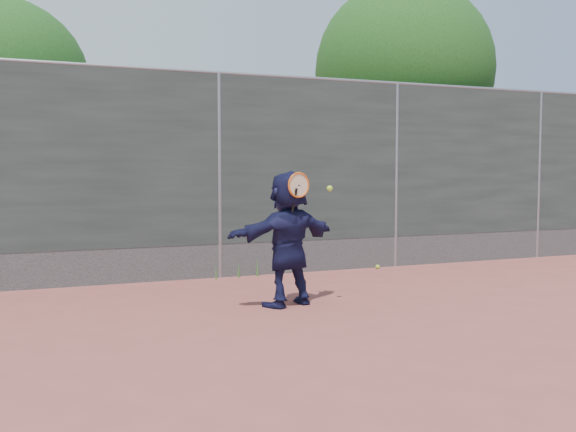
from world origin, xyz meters
name	(u,v)px	position (x,y,z in m)	size (l,w,h in m)	color
ground	(319,332)	(0.00, 0.00, 0.00)	(80.00, 80.00, 0.00)	#9E4C42
player	(288,238)	(0.19, 1.28, 0.79)	(1.46, 0.47, 1.58)	#15163C
ball_ground	(378,267)	(2.58, 3.35, 0.03)	(0.07, 0.07, 0.07)	#ABDE31
fence	(219,171)	(0.00, 3.50, 1.58)	(20.00, 0.06, 3.03)	#38423D
swing_action	(302,187)	(0.28, 1.08, 1.39)	(0.56, 0.14, 0.51)	#E35C15
tree_right	(410,77)	(4.68, 5.75, 3.49)	(3.78, 3.60, 5.39)	#382314
tree_left	(11,92)	(-2.85, 6.55, 2.94)	(3.15, 3.00, 4.53)	#382314
weed_clump	(241,268)	(0.29, 3.38, 0.13)	(0.68, 0.07, 0.30)	#387226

